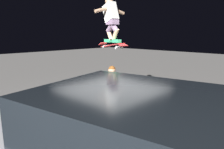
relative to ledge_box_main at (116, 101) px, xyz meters
name	(u,v)px	position (x,y,z in m)	size (l,w,h in m)	color
ground_plane	(113,110)	(-0.03, 0.18, -0.22)	(40.00, 40.00, 0.00)	slate
ledge_box_main	(116,101)	(0.00, 0.00, 0.00)	(1.67, 0.61, 0.45)	#28282D
person_sitting_on_ledge	(109,88)	(-0.07, 0.37, 0.48)	(0.60, 0.77, 1.28)	#2D3856
skateboard	(112,45)	(-0.15, 0.32, 1.60)	(1.04, 0.38, 0.14)	#B72D2D
skater_airborne	(111,18)	(-0.09, 0.31, 2.29)	(0.63, 0.89, 1.12)	#2D9E66
kicker_ramp	(68,97)	(1.76, 0.49, -0.17)	(1.27, 0.94, 0.37)	#28282D
trash_bin	(191,127)	(-2.45, 0.68, 0.27)	(0.54, 0.54, 0.99)	#47474C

